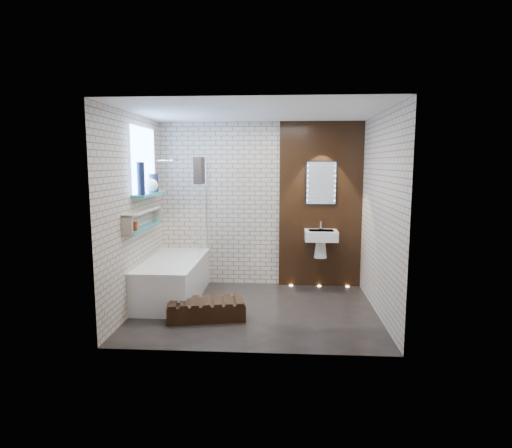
# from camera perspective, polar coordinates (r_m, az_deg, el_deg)

# --- Properties ---
(ground) EXTENTS (3.20, 3.20, 0.00)m
(ground) POSITION_cam_1_polar(r_m,az_deg,el_deg) (5.87, -0.10, -11.39)
(ground) COLOR black
(ground) RESTS_ON ground
(room_shell) EXTENTS (3.24, 3.20, 2.60)m
(room_shell) POSITION_cam_1_polar(r_m,az_deg,el_deg) (5.58, -0.10, 1.31)
(room_shell) COLOR #C1B199
(room_shell) RESTS_ON ground
(walnut_panel) EXTENTS (1.30, 0.06, 2.60)m
(walnut_panel) POSITION_cam_1_polar(r_m,az_deg,el_deg) (6.85, 8.57, 2.48)
(walnut_panel) COLOR black
(walnut_panel) RESTS_ON ground
(clerestory_window) EXTENTS (0.18, 1.00, 0.94)m
(clerestory_window) POSITION_cam_1_polar(r_m,az_deg,el_deg) (6.18, -14.67, 7.30)
(clerestory_window) COLOR #7FADE0
(clerestory_window) RESTS_ON room_shell
(display_niche) EXTENTS (0.14, 1.30, 0.26)m
(display_niche) POSITION_cam_1_polar(r_m,az_deg,el_deg) (6.03, -14.67, 0.60)
(display_niche) COLOR teal
(display_niche) RESTS_ON room_shell
(bathtub) EXTENTS (0.79, 1.74, 0.70)m
(bathtub) POSITION_cam_1_polar(r_m,az_deg,el_deg) (6.40, -10.92, -7.15)
(bathtub) COLOR white
(bathtub) RESTS_ON ground
(bath_screen) EXTENTS (0.01, 0.78, 1.40)m
(bath_screen) POSITION_cam_1_polar(r_m,az_deg,el_deg) (6.57, -7.19, 2.10)
(bath_screen) COLOR white
(bath_screen) RESTS_ON bathtub
(towel) EXTENTS (0.11, 0.30, 0.39)m
(towel) POSITION_cam_1_polar(r_m,az_deg,el_deg) (6.37, -7.56, 7.04)
(towel) COLOR black
(towel) RESTS_ON bath_screen
(shower_head) EXTENTS (0.18, 0.18, 0.02)m
(shower_head) POSITION_cam_1_polar(r_m,az_deg,el_deg) (6.69, -10.86, 8.30)
(shower_head) COLOR silver
(shower_head) RESTS_ON room_shell
(washbasin) EXTENTS (0.50, 0.36, 0.58)m
(washbasin) POSITION_cam_1_polar(r_m,az_deg,el_deg) (6.73, 8.61, -2.01)
(washbasin) COLOR white
(washbasin) RESTS_ON walnut_panel
(led_mirror) EXTENTS (0.50, 0.02, 0.70)m
(led_mirror) POSITION_cam_1_polar(r_m,az_deg,el_deg) (6.79, 8.65, 5.39)
(led_mirror) COLOR black
(led_mirror) RESTS_ON walnut_panel
(walnut_step) EXTENTS (1.03, 0.61, 0.21)m
(walnut_step) POSITION_cam_1_polar(r_m,az_deg,el_deg) (5.59, -6.60, -11.31)
(walnut_step) COLOR black
(walnut_step) RESTS_ON ground
(niche_bottles) EXTENTS (0.05, 0.08, 0.12)m
(niche_bottles) POSITION_cam_1_polar(r_m,az_deg,el_deg) (5.72, -15.71, -0.28)
(niche_bottles) COLOR maroon
(niche_bottles) RESTS_ON display_niche
(sill_vases) EXTENTS (0.19, 0.68, 0.42)m
(sill_vases) POSITION_cam_1_polar(r_m,az_deg,el_deg) (6.16, -14.01, 5.32)
(sill_vases) COLOR white
(sill_vases) RESTS_ON clerestory_window
(floor_uplights) EXTENTS (0.96, 0.06, 0.01)m
(floor_uplights) POSITION_cam_1_polar(r_m,az_deg,el_deg) (7.03, 8.39, -8.14)
(floor_uplights) COLOR #FFD899
(floor_uplights) RESTS_ON ground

